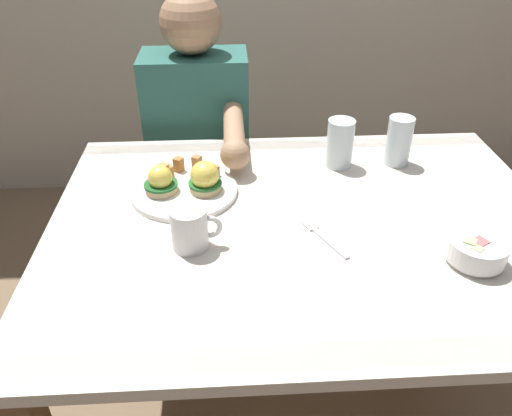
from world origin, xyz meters
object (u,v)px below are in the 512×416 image
fork (323,237)px  water_glass_near (398,143)px  water_glass_far (340,146)px  eggs_benedict_plate (185,185)px  diner_person (199,145)px  dining_table (303,256)px  fruit_bowl (476,251)px  coffee_mug (190,227)px

fork → water_glass_near: (0.26, 0.34, 0.06)m
water_glass_far → eggs_benedict_plate: bearing=-163.0°
fork → diner_person: (-0.30, 0.67, -0.09)m
eggs_benedict_plate → water_glass_near: size_ratio=1.98×
dining_table → water_glass_far: water_glass_far is taller
fruit_bowl → coffee_mug: coffee_mug is taller
eggs_benedict_plate → dining_table: bearing=-25.7°
dining_table → water_glass_near: bearing=42.7°
dining_table → fork: fork is taller
eggs_benedict_plate → coffee_mug: coffee_mug is taller
eggs_benedict_plate → fork: eggs_benedict_plate is taller
coffee_mug → water_glass_near: 0.66m
fruit_bowl → diner_person: size_ratio=0.11×
fruit_bowl → water_glass_near: water_glass_near is taller
dining_table → eggs_benedict_plate: eggs_benedict_plate is taller
water_glass_far → diner_person: (-0.40, 0.33, -0.15)m
diner_person → coffee_mug: bearing=-88.9°
coffee_mug → eggs_benedict_plate: bearing=96.7°
fork → water_glass_near: bearing=52.0°
water_glass_near → coffee_mug: bearing=-147.6°
coffee_mug → water_glass_near: water_glass_near is taller
water_glass_near → water_glass_far: 0.16m
coffee_mug → diner_person: 0.70m
water_glass_near → water_glass_far: bearing=-178.8°
dining_table → fruit_bowl: bearing=-27.5°
eggs_benedict_plate → fork: bearing=-33.2°
dining_table → eggs_benedict_plate: bearing=154.3°
diner_person → fork: bearing=-65.6°
dining_table → diner_person: (-0.27, 0.60, 0.02)m
eggs_benedict_plate → fruit_bowl: 0.69m
water_glass_near → dining_table: bearing=-137.3°
dining_table → fork: (0.03, -0.07, 0.11)m
fruit_bowl → coffee_mug: size_ratio=1.08×
fruit_bowl → diner_person: 0.99m
water_glass_far → diner_person: diner_person is taller
coffee_mug → water_glass_far: (0.39, 0.35, 0.01)m
eggs_benedict_plate → coffee_mug: (0.03, -0.22, 0.02)m
coffee_mug → fork: 0.29m
dining_table → water_glass_far: size_ratio=8.97×
diner_person → eggs_benedict_plate: bearing=-91.6°
coffee_mug → water_glass_far: water_glass_far is taller
fruit_bowl → fork: (-0.30, 0.10, -0.03)m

